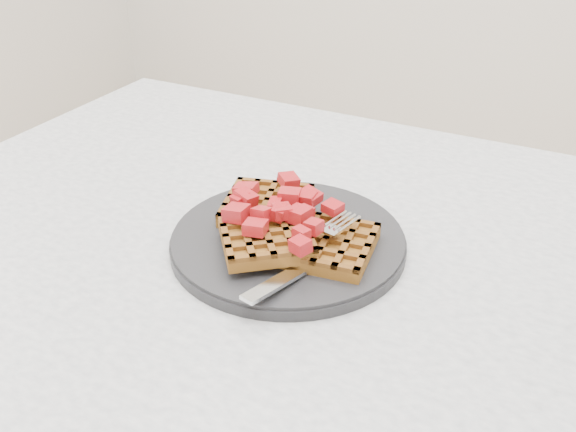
{
  "coord_description": "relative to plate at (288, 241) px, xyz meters",
  "views": [
    {
      "loc": [
        0.19,
        -0.53,
        1.14
      ],
      "look_at": [
        -0.09,
        -0.0,
        0.79
      ],
      "focal_mm": 40.0,
      "sensor_mm": 36.0,
      "label": 1
    }
  ],
  "objects": [
    {
      "name": "table",
      "position": [
        0.09,
        0.0,
        -0.12
      ],
      "size": [
        1.2,
        0.8,
        0.75
      ],
      "color": "silver",
      "rests_on": "ground"
    },
    {
      "name": "plate",
      "position": [
        0.0,
        0.0,
        0.0
      ],
      "size": [
        0.26,
        0.26,
        0.02
      ],
      "primitive_type": "cylinder",
      "color": "black",
      "rests_on": "table"
    },
    {
      "name": "waffles",
      "position": [
        0.0,
        -0.0,
        0.02
      ],
      "size": [
        0.21,
        0.2,
        0.03
      ],
      "color": "brown",
      "rests_on": "plate"
    },
    {
      "name": "strawberry_pile",
      "position": [
        -0.0,
        -0.0,
        0.05
      ],
      "size": [
        0.15,
        0.15,
        0.02
      ],
      "primitive_type": null,
      "color": "maroon",
      "rests_on": "waffles"
    },
    {
      "name": "fork",
      "position": [
        0.05,
        -0.04,
        0.02
      ],
      "size": [
        0.06,
        0.18,
        0.02
      ],
      "primitive_type": null,
      "rotation": [
        0.0,
        0.0,
        -0.22
      ],
      "color": "silver",
      "rests_on": "plate"
    }
  ]
}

